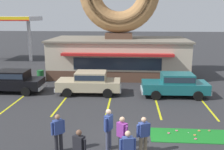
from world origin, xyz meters
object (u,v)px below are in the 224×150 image
Objects in this scene: pedestrian_hooded_kid at (128,150)px; pedestrian_crossing_woman at (79,148)px; car_black at (12,80)px; trash_bin at (41,76)px; pedestrian_leather_jacket_man at (108,127)px; car_champagne at (90,82)px; pedestrian_beanie_man at (122,134)px; golf_ball at (188,133)px; pedestrian_clipboard_woman at (143,134)px; pedestrian_blue_sweater_man at (58,131)px; car_teal at (176,84)px.

pedestrian_crossing_woman is (-1.71, -0.02, -0.00)m from pedestrian_hooded_kid.
trash_bin is at bearing 72.54° from car_black.
pedestrian_leather_jacket_man reaches higher than pedestrian_crossing_woman.
car_champagne is 2.84× the size of pedestrian_beanie_man.
pedestrian_leather_jacket_man reaches higher than pedestrian_hooded_kid.
pedestrian_crossing_woman reaches higher than golf_ball.
pedestrian_hooded_kid is 1.00× the size of pedestrian_clipboard_woman.
car_black reaches higher than pedestrian_hooded_kid.
golf_ball is 0.02× the size of pedestrian_leather_jacket_man.
pedestrian_clipboard_woman reaches higher than golf_ball.
trash_bin is at bearing 138.20° from golf_ball.
car_champagne is at bearing 96.73° from pedestrian_crossing_woman.
pedestrian_blue_sweater_man reaches higher than car_black.
pedestrian_clipboard_woman is (1.41, -0.31, -0.11)m from pedestrian_leather_jacket_man.
pedestrian_blue_sweater_man is (-0.01, -8.05, 0.01)m from car_champagne.
golf_ball is 5.94m from car_teal.
car_black is 10.82m from pedestrian_leather_jacket_man.
car_teal is 9.64m from pedestrian_hooded_kid.
pedestrian_crossing_woman is at bearing -144.17° from golf_ball.
pedestrian_leather_jacket_man is at bearing 139.26° from pedestrian_beanie_man.
car_black is at bearing 134.64° from pedestrian_leather_jacket_man.
pedestrian_beanie_man is at bearing 37.30° from pedestrian_crossing_woman.
pedestrian_crossing_woman is at bearing -119.05° from pedestrian_leather_jacket_man.
pedestrian_beanie_man is 1.05× the size of pedestrian_crossing_woman.
pedestrian_crossing_woman is at bearing -54.25° from car_black.
pedestrian_leather_jacket_man is at bearing -58.49° from trash_bin.
car_black is at bearing 138.38° from pedestrian_clipboard_woman.
car_black reaches higher than pedestrian_clipboard_woman.
car_champagne is at bearing 178.50° from car_teal.
car_champagne is at bearing 113.10° from pedestrian_clipboard_woman.
pedestrian_blue_sweater_man is 1.64× the size of trash_bin.
pedestrian_leather_jacket_man reaches higher than pedestrian_blue_sweater_man.
car_black is 9.82m from pedestrian_blue_sweater_man.
pedestrian_crossing_woman is at bearing -65.25° from trash_bin.
pedestrian_blue_sweater_man is 2.04m from pedestrian_leather_jacket_man.
pedestrian_beanie_man is at bearing -72.56° from car_champagne.
pedestrian_leather_jacket_man is (7.60, -7.70, 0.10)m from car_black.
golf_ball is 8.28m from car_champagne.
pedestrian_blue_sweater_man is 2.58m from pedestrian_beanie_man.
pedestrian_hooded_kid is 0.89× the size of pedestrian_leather_jacket_man.
car_champagne is 1.00× the size of car_teal.
pedestrian_blue_sweater_man is (-5.63, -2.02, 0.83)m from golf_ball.
car_champagne is 8.05m from pedestrian_blue_sweater_man.
car_champagne reaches higher than trash_bin.
pedestrian_leather_jacket_man is at bearing -155.55° from golf_ball.
pedestrian_blue_sweater_man is at bearing -67.55° from trash_bin.
car_black is 0.99× the size of car_champagne.
golf_ball is 4.08m from pedestrian_leather_jacket_man.
pedestrian_hooded_kid is at bearing -108.92° from car_teal.
pedestrian_clipboard_woman is 1.60× the size of trash_bin.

